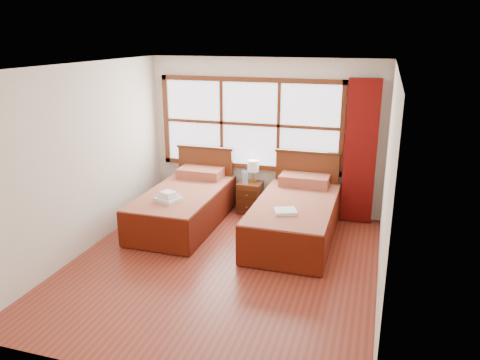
% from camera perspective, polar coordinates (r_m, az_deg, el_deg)
% --- Properties ---
extents(floor, '(4.50, 4.50, 0.00)m').
position_cam_1_polar(floor, '(6.36, -2.22, -10.32)').
color(floor, maroon).
rests_on(floor, ground).
extents(ceiling, '(4.50, 4.50, 0.00)m').
position_cam_1_polar(ceiling, '(5.64, -2.54, 13.75)').
color(ceiling, white).
rests_on(ceiling, wall_back).
extents(wall_back, '(4.00, 0.00, 4.00)m').
position_cam_1_polar(wall_back, '(7.96, 3.01, 5.36)').
color(wall_back, silver).
rests_on(wall_back, floor).
extents(wall_left, '(0.00, 4.50, 4.50)m').
position_cam_1_polar(wall_left, '(6.78, -18.55, 2.33)').
color(wall_left, silver).
rests_on(wall_left, floor).
extents(wall_right, '(0.00, 4.50, 4.50)m').
position_cam_1_polar(wall_right, '(5.56, 17.47, -0.77)').
color(wall_right, silver).
rests_on(wall_right, floor).
extents(window, '(3.16, 0.06, 1.56)m').
position_cam_1_polar(window, '(7.95, 1.20, 6.83)').
color(window, white).
rests_on(window, wall_back).
extents(curtain, '(0.50, 0.16, 2.30)m').
position_cam_1_polar(curtain, '(7.64, 14.47, 3.30)').
color(curtain, '#660C0A').
rests_on(curtain, wall_back).
extents(bed_left, '(1.10, 2.14, 1.07)m').
position_cam_1_polar(bed_left, '(7.60, -6.73, -2.97)').
color(bed_left, '#401F0D').
rests_on(bed_left, floor).
extents(bed_right, '(1.15, 2.23, 1.12)m').
position_cam_1_polar(bed_right, '(7.10, 6.79, -4.35)').
color(bed_right, '#401F0D').
rests_on(bed_right, floor).
extents(nightstand, '(0.40, 0.40, 0.53)m').
position_cam_1_polar(nightstand, '(8.05, 1.22, -2.14)').
color(nightstand, '#5A2A13').
rests_on(nightstand, floor).
extents(towels_left, '(0.42, 0.40, 0.14)m').
position_cam_1_polar(towels_left, '(7.05, -8.75, -2.09)').
color(towels_left, white).
rests_on(towels_left, bed_left).
extents(towels_right, '(0.37, 0.35, 0.05)m').
position_cam_1_polar(towels_right, '(6.48, 5.55, -3.82)').
color(towels_right, white).
rests_on(towels_right, bed_right).
extents(lamp, '(0.19, 0.19, 0.37)m').
position_cam_1_polar(lamp, '(7.96, 1.62, 1.64)').
color(lamp, '#B38E39').
rests_on(lamp, nightstand).
extents(bottle_near, '(0.06, 0.06, 0.24)m').
position_cam_1_polar(bottle_near, '(7.90, 0.48, 0.35)').
color(bottle_near, '#AAC2DA').
rests_on(bottle_near, nightstand).
extents(bottle_far, '(0.06, 0.06, 0.23)m').
position_cam_1_polar(bottle_far, '(7.87, 0.76, 0.23)').
color(bottle_far, '#AAC2DA').
rests_on(bottle_far, nightstand).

